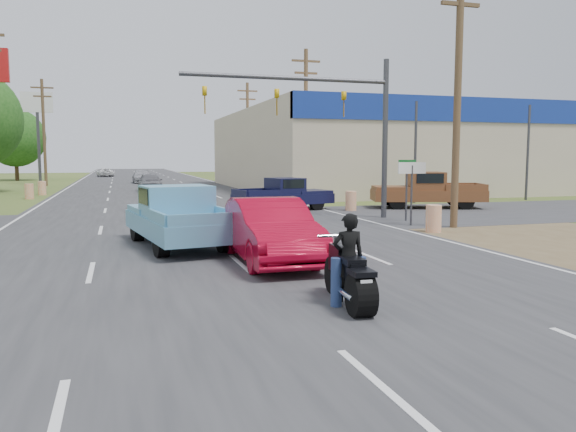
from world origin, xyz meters
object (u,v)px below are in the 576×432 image
object	(u,v)px
blue_pickup	(177,216)
distant_car_white	(105,173)
brown_pickup	(425,190)
distant_car_grey	(150,182)
distant_car_silver	(142,177)
motorcycle	(349,278)
navy_pickup	(285,194)
rider	(348,263)
red_convertible	(270,231)

from	to	relation	value
blue_pickup	distant_car_white	xyz separation A→B (m)	(-3.43, 65.11, -0.36)
blue_pickup	brown_pickup	world-z (taller)	brown_pickup
blue_pickup	distant_car_grey	size ratio (longest dim) A/B	1.35
distant_car_silver	brown_pickup	bearing A→B (deg)	-70.30
brown_pickup	distant_car_white	xyz separation A→B (m)	(-17.46, 55.87, -0.40)
motorcycle	brown_pickup	distance (m)	20.97
navy_pickup	distant_car_silver	world-z (taller)	navy_pickup
motorcycle	blue_pickup	world-z (taller)	blue_pickup
motorcycle	distant_car_grey	xyz separation A→B (m)	(-1.54, 36.23, 0.20)
distant_car_silver	distant_car_white	bearing A→B (deg)	99.41
distant_car_white	distant_car_silver	bearing A→B (deg)	92.87
brown_pickup	blue_pickup	bearing A→B (deg)	141.13
brown_pickup	distant_car_silver	bearing A→B (deg)	38.95
distant_car_white	navy_pickup	bearing A→B (deg)	92.18
rider	distant_car_silver	world-z (taller)	rider
rider	navy_pickup	world-z (taller)	navy_pickup
red_convertible	motorcycle	size ratio (longest dim) A/B	2.05
navy_pickup	brown_pickup	world-z (taller)	brown_pickup
navy_pickup	distant_car_white	xyz separation A→B (m)	(-9.92, 55.00, -0.26)
rider	brown_pickup	xyz separation A→B (m)	(11.75, 17.29, 0.17)
red_convertible	rider	world-z (taller)	red_convertible
rider	navy_pickup	distance (m)	18.64
brown_pickup	distant_car_white	bearing A→B (deg)	35.10
red_convertible	rider	distance (m)	4.61
distant_car_grey	distant_car_white	world-z (taller)	distant_car_grey
motorcycle	navy_pickup	size ratio (longest dim) A/B	0.45
motorcycle	distant_car_silver	distance (m)	51.65
blue_pickup	brown_pickup	bearing A→B (deg)	24.48
navy_pickup	distant_car_silver	xyz separation A→B (m)	(-5.76, 33.40, -0.17)
red_convertible	blue_pickup	size ratio (longest dim) A/B	0.85
distant_car_grey	distant_car_white	bearing A→B (deg)	95.28
rider	blue_pickup	bearing A→B (deg)	-69.72
blue_pickup	distant_car_white	size ratio (longest dim) A/B	1.40
red_convertible	motorcycle	distance (m)	4.69
blue_pickup	brown_pickup	size ratio (longest dim) A/B	0.94
brown_pickup	rider	bearing A→B (deg)	163.56
brown_pickup	distant_car_grey	world-z (taller)	brown_pickup
distant_car_grey	distant_car_silver	xyz separation A→B (m)	(0.00, 15.40, -0.07)
distant_car_white	rider	bearing A→B (deg)	86.42
rider	distant_car_silver	xyz separation A→B (m)	(-1.55, 51.56, -0.13)
navy_pickup	brown_pickup	distance (m)	7.59
motorcycle	blue_pickup	distance (m)	8.44
brown_pickup	distant_car_silver	size ratio (longest dim) A/B	1.34
rider	distant_car_silver	bearing A→B (deg)	-83.83
red_convertible	distant_car_silver	distance (m)	46.98
red_convertible	brown_pickup	world-z (taller)	brown_pickup
rider	distant_car_white	bearing A→B (deg)	-81.08
navy_pickup	distant_car_silver	size ratio (longest dim) A/B	1.14
distant_car_silver	distant_car_white	size ratio (longest dim) A/B	1.11
red_convertible	navy_pickup	bearing A→B (deg)	72.44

